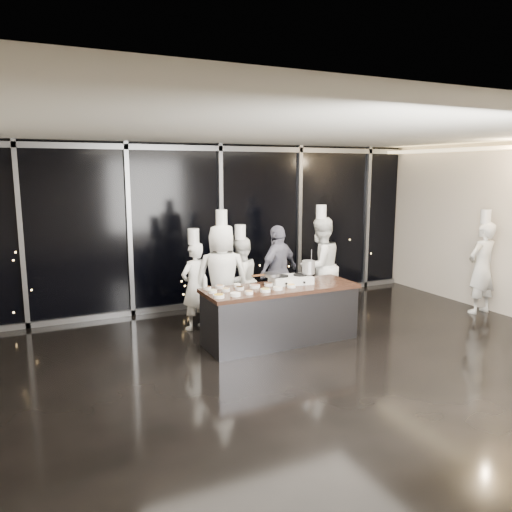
# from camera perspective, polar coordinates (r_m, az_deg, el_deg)

# --- Properties ---
(ground) EXTENTS (9.00, 9.00, 0.00)m
(ground) POSITION_cam_1_polar(r_m,az_deg,el_deg) (7.34, 6.20, -11.80)
(ground) COLOR black
(ground) RESTS_ON ground
(room_shell) EXTENTS (9.02, 7.02, 3.21)m
(room_shell) POSITION_cam_1_polar(r_m,az_deg,el_deg) (6.93, 7.79, 6.00)
(room_shell) COLOR beige
(room_shell) RESTS_ON ground
(window_wall) EXTENTS (8.90, 0.11, 3.20)m
(window_wall) POSITION_cam_1_polar(r_m,az_deg,el_deg) (9.95, -4.11, 3.48)
(window_wall) COLOR black
(window_wall) RESTS_ON ground
(demo_counter) EXTENTS (2.46, 0.86, 0.90)m
(demo_counter) POSITION_cam_1_polar(r_m,az_deg,el_deg) (7.92, 2.80, -6.64)
(demo_counter) COLOR #3B3A40
(demo_counter) RESTS_ON ground
(stove) EXTENTS (0.70, 0.50, 0.14)m
(stove) POSITION_cam_1_polar(r_m,az_deg,el_deg) (8.01, 4.00, -2.68)
(stove) COLOR silver
(stove) RESTS_ON demo_counter
(frying_pan) EXTENTS (0.50, 0.32, 0.05)m
(frying_pan) POSITION_cam_1_polar(r_m,az_deg,el_deg) (7.88, 1.72, -2.13)
(frying_pan) COLOR gray
(frying_pan) RESTS_ON stove
(stock_pot) EXTENTS (0.24, 0.24, 0.21)m
(stock_pot) POSITION_cam_1_polar(r_m,az_deg,el_deg) (8.09, 6.01, -1.27)
(stock_pot) COLOR #B2B2B5
(stock_pot) RESTS_ON stove
(prep_bowls) EXTENTS (1.39, 0.68, 0.05)m
(prep_bowls) POSITION_cam_1_polar(r_m,az_deg,el_deg) (7.52, -1.30, -3.81)
(prep_bowls) COLOR white
(prep_bowls) RESTS_ON demo_counter
(squeeze_bottle) EXTENTS (0.07, 0.07, 0.25)m
(squeeze_bottle) POSITION_cam_1_polar(r_m,az_deg,el_deg) (7.60, -5.87, -2.97)
(squeeze_bottle) COLOR silver
(squeeze_bottle) RESTS_ON demo_counter
(chef_far_left) EXTENTS (0.64, 0.55, 1.73)m
(chef_far_left) POSITION_cam_1_polar(r_m,az_deg,el_deg) (8.53, -7.04, -3.25)
(chef_far_left) COLOR white
(chef_far_left) RESTS_ON ground
(chef_left) EXTENTS (1.03, 0.84, 2.05)m
(chef_left) POSITION_cam_1_polar(r_m,az_deg,el_deg) (8.42, -3.89, -2.38)
(chef_left) COLOR white
(chef_left) RESTS_ON ground
(chef_center) EXTENTS (0.91, 0.82, 1.76)m
(chef_center) POSITION_cam_1_polar(r_m,az_deg,el_deg) (8.82, -1.79, -2.75)
(chef_center) COLOR white
(chef_center) RESTS_ON ground
(guest) EXTENTS (1.08, 0.79, 1.71)m
(guest) POSITION_cam_1_polar(r_m,az_deg,el_deg) (9.18, 2.59, -1.75)
(guest) COLOR black
(guest) RESTS_ON ground
(chef_right) EXTENTS (1.00, 0.84, 2.06)m
(chef_right) POSITION_cam_1_polar(r_m,az_deg,el_deg) (9.40, 7.32, -1.11)
(chef_right) COLOR white
(chef_right) RESTS_ON ground
(chef_side) EXTENTS (0.66, 0.46, 1.97)m
(chef_side) POSITION_cam_1_polar(r_m,az_deg,el_deg) (10.32, 24.40, -1.13)
(chef_side) COLOR white
(chef_side) RESTS_ON ground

